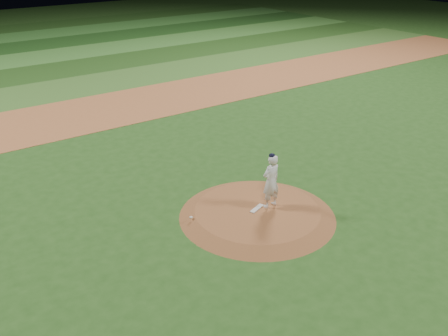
# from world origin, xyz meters

# --- Properties ---
(ground) EXTENTS (120.00, 120.00, 0.00)m
(ground) POSITION_xyz_m (0.00, 0.00, 0.00)
(ground) COLOR #244D19
(ground) RESTS_ON ground
(infield_dirt_band) EXTENTS (70.00, 6.00, 0.02)m
(infield_dirt_band) POSITION_xyz_m (0.00, 14.00, 0.01)
(infield_dirt_band) COLOR #A35C32
(infield_dirt_band) RESTS_ON ground
(outfield_stripe_0) EXTENTS (70.00, 5.00, 0.02)m
(outfield_stripe_0) POSITION_xyz_m (0.00, 19.50, 0.01)
(outfield_stripe_0) COLOR #396826
(outfield_stripe_0) RESTS_ON ground
(outfield_stripe_1) EXTENTS (70.00, 5.00, 0.02)m
(outfield_stripe_1) POSITION_xyz_m (0.00, 24.50, 0.01)
(outfield_stripe_1) COLOR #204716
(outfield_stripe_1) RESTS_ON ground
(outfield_stripe_2) EXTENTS (70.00, 5.00, 0.02)m
(outfield_stripe_2) POSITION_xyz_m (0.00, 29.50, 0.01)
(outfield_stripe_2) COLOR #3A792C
(outfield_stripe_2) RESTS_ON ground
(outfield_stripe_3) EXTENTS (70.00, 5.00, 0.02)m
(outfield_stripe_3) POSITION_xyz_m (0.00, 34.50, 0.01)
(outfield_stripe_3) COLOR #1A4315
(outfield_stripe_3) RESTS_ON ground
(pitchers_mound) EXTENTS (5.50, 5.50, 0.25)m
(pitchers_mound) POSITION_xyz_m (0.00, 0.00, 0.12)
(pitchers_mound) COLOR brown
(pitchers_mound) RESTS_ON ground
(pitching_rubber) EXTENTS (0.69, 0.39, 0.03)m
(pitching_rubber) POSITION_xyz_m (0.03, 0.06, 0.27)
(pitching_rubber) COLOR beige
(pitching_rubber) RESTS_ON pitchers_mound
(rosin_bag) EXTENTS (0.12, 0.12, 0.07)m
(rosin_bag) POSITION_xyz_m (-2.19, 0.87, 0.28)
(rosin_bag) COLOR beige
(rosin_bag) RESTS_ON pitchers_mound
(pitcher_on_mound) EXTENTS (0.74, 0.50, 2.04)m
(pitcher_on_mound) POSITION_xyz_m (0.52, -0.07, 1.25)
(pitcher_on_mound) COLOR silver
(pitcher_on_mound) RESTS_ON pitchers_mound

